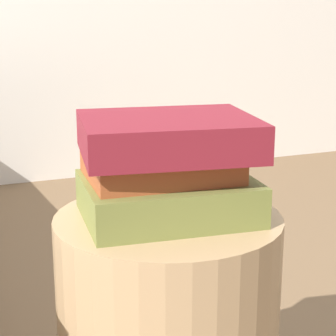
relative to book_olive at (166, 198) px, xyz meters
The scene contains 3 objects.
book_olive is the anchor object (origin of this frame).
book_rust 0.05m from the book_olive, 118.05° to the left, with size 0.22×0.16×0.04m, color #994723.
book_maroon 0.10m from the book_olive, 108.27° to the right, with size 0.26×0.21×0.06m, color maroon.
Camera 1 is at (-0.33, -0.84, 0.80)m, focal length 65.65 mm.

